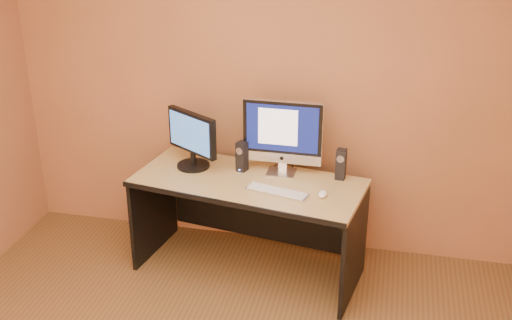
# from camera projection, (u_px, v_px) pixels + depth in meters

# --- Properties ---
(walls) EXTENTS (4.00, 4.00, 2.60)m
(walls) POSITION_uv_depth(u_px,v_px,m) (189.00, 211.00, 2.94)
(walls) COLOR #A66543
(walls) RESTS_ON ground
(desk) EXTENTS (1.70, 0.96, 0.74)m
(desk) POSITION_uv_depth(u_px,v_px,m) (248.00, 227.00, 4.67)
(desk) COLOR tan
(desk) RESTS_ON ground
(imac) EXTENTS (0.58, 0.22, 0.55)m
(imac) POSITION_uv_depth(u_px,v_px,m) (282.00, 138.00, 4.52)
(imac) COLOR silver
(imac) RESTS_ON desk
(second_monitor) EXTENTS (0.54, 0.46, 0.42)m
(second_monitor) POSITION_uv_depth(u_px,v_px,m) (192.00, 140.00, 4.65)
(second_monitor) COLOR black
(second_monitor) RESTS_ON desk
(speaker_left) EXTENTS (0.09, 0.09, 0.22)m
(speaker_left) POSITION_uv_depth(u_px,v_px,m) (242.00, 156.00, 4.63)
(speaker_left) COLOR black
(speaker_left) RESTS_ON desk
(speaker_right) EXTENTS (0.07, 0.08, 0.22)m
(speaker_right) POSITION_uv_depth(u_px,v_px,m) (341.00, 164.00, 4.50)
(speaker_right) COLOR black
(speaker_right) RESTS_ON desk
(keyboard) EXTENTS (0.45, 0.22, 0.02)m
(keyboard) POSITION_uv_depth(u_px,v_px,m) (277.00, 191.00, 4.34)
(keyboard) COLOR silver
(keyboard) RESTS_ON desk
(mouse) EXTENTS (0.07, 0.11, 0.04)m
(mouse) POSITION_uv_depth(u_px,v_px,m) (323.00, 194.00, 4.29)
(mouse) COLOR white
(mouse) RESTS_ON desk
(cable_a) EXTENTS (0.01, 0.22, 0.01)m
(cable_a) POSITION_uv_depth(u_px,v_px,m) (293.00, 167.00, 4.72)
(cable_a) COLOR black
(cable_a) RESTS_ON desk
(cable_b) EXTENTS (0.12, 0.15, 0.01)m
(cable_b) POSITION_uv_depth(u_px,v_px,m) (278.00, 165.00, 4.76)
(cable_b) COLOR black
(cable_b) RESTS_ON desk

